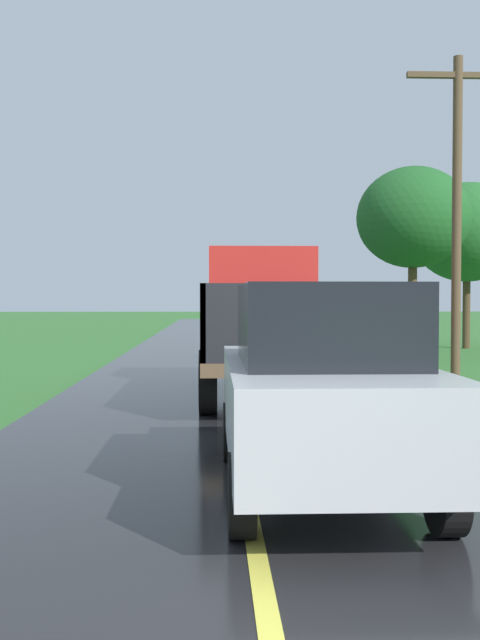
{
  "coord_description": "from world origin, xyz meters",
  "views": [
    {
      "loc": [
        -0.3,
        -2.11,
        1.87
      ],
      "look_at": [
        0.28,
        13.39,
        1.4
      ],
      "focal_mm": 39.75,
      "sensor_mm": 36.0,
      "label": 1
    }
  ],
  "objects_px": {
    "utility_pole_roadside": "(457,207)",
    "roadside_tree_near_left": "(413,218)",
    "banana_truck_near": "(264,320)",
    "roadside_tree_mid_right": "(467,233)",
    "following_car": "(320,385)"
  },
  "relations": [
    {
      "from": "utility_pole_roadside",
      "to": "roadside_tree_mid_right",
      "type": "distance_m",
      "value": 12.01
    },
    {
      "from": "utility_pole_roadside",
      "to": "roadside_tree_near_left",
      "type": "height_order",
      "value": "utility_pole_roadside"
    },
    {
      "from": "utility_pole_roadside",
      "to": "banana_truck_near",
      "type": "bearing_deg",
      "value": -159.38
    },
    {
      "from": "utility_pole_roadside",
      "to": "following_car",
      "type": "xyz_separation_m",
      "value": [
        -4.23,
        -8.55,
        -2.75
      ]
    },
    {
      "from": "utility_pole_roadside",
      "to": "roadside_tree_mid_right",
      "type": "xyz_separation_m",
      "value": [
        4.29,
        11.2,
        0.52
      ]
    },
    {
      "from": "roadside_tree_mid_right",
      "to": "utility_pole_roadside",
      "type": "bearing_deg",
      "value": -110.95
    },
    {
      "from": "utility_pole_roadside",
      "to": "roadside_tree_near_left",
      "type": "xyz_separation_m",
      "value": [
        1.01,
        6.88,
        0.56
      ]
    },
    {
      "from": "banana_truck_near",
      "to": "following_car",
      "type": "relative_size",
      "value": 1.42
    },
    {
      "from": "banana_truck_near",
      "to": "roadside_tree_mid_right",
      "type": "xyz_separation_m",
      "value": [
        8.53,
        12.8,
        2.89
      ]
    },
    {
      "from": "roadside_tree_near_left",
      "to": "utility_pole_roadside",
      "type": "bearing_deg",
      "value": -98.36
    },
    {
      "from": "banana_truck_near",
      "to": "roadside_tree_near_left",
      "type": "bearing_deg",
      "value": 58.23
    },
    {
      "from": "banana_truck_near",
      "to": "following_car",
      "type": "height_order",
      "value": "banana_truck_near"
    },
    {
      "from": "banana_truck_near",
      "to": "following_car",
      "type": "distance_m",
      "value": 6.97
    },
    {
      "from": "roadside_tree_near_left",
      "to": "roadside_tree_mid_right",
      "type": "relative_size",
      "value": 0.96
    },
    {
      "from": "roadside_tree_mid_right",
      "to": "banana_truck_near",
      "type": "bearing_deg",
      "value": -123.68
    }
  ]
}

